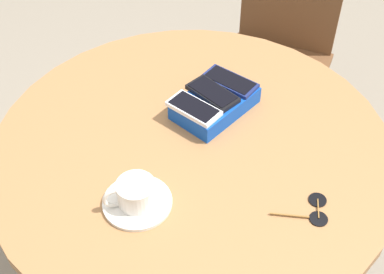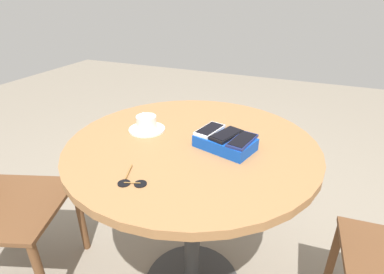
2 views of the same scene
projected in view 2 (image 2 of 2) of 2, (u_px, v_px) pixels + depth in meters
round_table at (192, 175)px, 1.19m from camera, size 0.94×0.94×0.79m
phone_box at (225, 142)px, 1.07m from camera, size 0.23×0.18×0.04m
phone_navy at (242, 140)px, 1.03m from camera, size 0.09×0.15×0.01m
phone_black at (226, 135)px, 1.06m from camera, size 0.10×0.14×0.01m
phone_white at (210, 130)px, 1.10m from camera, size 0.09×0.14×0.01m
saucer at (147, 129)px, 1.21m from camera, size 0.15×0.15×0.01m
coffee_cup at (146, 122)px, 1.20m from camera, size 0.09×0.09×0.05m
sunglasses at (132, 182)px, 0.89m from camera, size 0.10×0.11×0.01m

